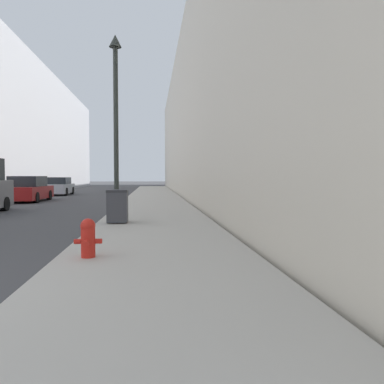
{
  "coord_description": "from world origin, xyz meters",
  "views": [
    {
      "loc": [
        5.31,
        -5.01,
        1.6
      ],
      "look_at": [
        7.63,
        16.87,
        0.64
      ],
      "focal_mm": 35.0,
      "sensor_mm": 36.0,
      "label": 1
    }
  ],
  "objects_px": {
    "lamppost": "(116,113)",
    "parked_sedan_near": "(28,190)",
    "fire_hydrant": "(88,237)",
    "parked_sedan_far": "(59,187)",
    "trash_bin": "(117,206)"
  },
  "relations": [
    {
      "from": "trash_bin",
      "to": "fire_hydrant",
      "type": "bearing_deg",
      "value": -90.81
    },
    {
      "from": "lamppost",
      "to": "parked_sedan_far",
      "type": "xyz_separation_m",
      "value": [
        -6.37,
        18.01,
        -3.22
      ]
    },
    {
      "from": "parked_sedan_far",
      "to": "trash_bin",
      "type": "bearing_deg",
      "value": -71.86
    },
    {
      "from": "lamppost",
      "to": "parked_sedan_near",
      "type": "xyz_separation_m",
      "value": [
        -6.37,
        10.19,
        -3.18
      ]
    },
    {
      "from": "trash_bin",
      "to": "parked_sedan_near",
      "type": "distance_m",
      "value": 13.97
    },
    {
      "from": "fire_hydrant",
      "to": "lamppost",
      "type": "xyz_separation_m",
      "value": [
        -0.16,
        7.11,
        3.4
      ]
    },
    {
      "from": "parked_sedan_far",
      "to": "parked_sedan_near",
      "type": "bearing_deg",
      "value": -89.96
    },
    {
      "from": "fire_hydrant",
      "to": "parked_sedan_far",
      "type": "relative_size",
      "value": 0.17
    },
    {
      "from": "trash_bin",
      "to": "parked_sedan_far",
      "type": "distance_m",
      "value": 21.19
    },
    {
      "from": "fire_hydrant",
      "to": "parked_sedan_far",
      "type": "distance_m",
      "value": 25.95
    },
    {
      "from": "trash_bin",
      "to": "parked_sedan_near",
      "type": "xyz_separation_m",
      "value": [
        -6.59,
        12.32,
        0.06
      ]
    },
    {
      "from": "lamppost",
      "to": "parked_sedan_near",
      "type": "relative_size",
      "value": 1.42
    },
    {
      "from": "lamppost",
      "to": "parked_sedan_near",
      "type": "distance_m",
      "value": 12.43
    },
    {
      "from": "trash_bin",
      "to": "parked_sedan_far",
      "type": "height_order",
      "value": "parked_sedan_far"
    },
    {
      "from": "trash_bin",
      "to": "parked_sedan_near",
      "type": "relative_size",
      "value": 0.22
    }
  ]
}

